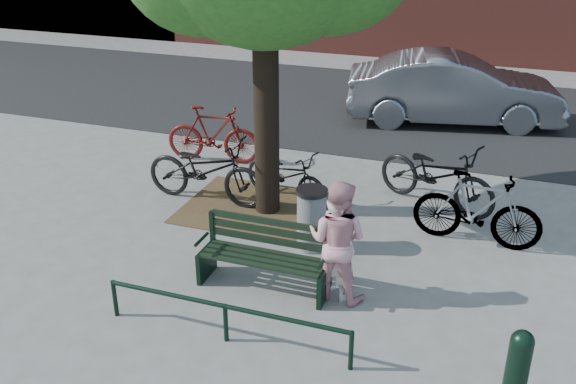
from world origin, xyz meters
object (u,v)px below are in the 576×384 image
at_px(person_left, 337,245).
at_px(bicycle_c, 286,175).
at_px(person_right, 337,241).
at_px(parked_car, 454,89).
at_px(litter_bin, 311,219).
at_px(bollard, 518,365).
at_px(park_bench, 266,254).

height_order(person_left, bicycle_c, person_left).
bearing_deg(person_left, person_right, 118.39).
relative_size(person_left, parked_car, 0.31).
relative_size(litter_bin, bicycle_c, 0.56).
distance_m(person_right, bollard, 2.61).
relative_size(park_bench, bollard, 1.96).
relative_size(park_bench, bicycle_c, 1.01).
xyz_separation_m(person_left, bollard, (2.25, -1.29, -0.27)).
height_order(bollard, parked_car, parked_car).
bearing_deg(park_bench, bicycle_c, 104.12).
xyz_separation_m(person_left, bicycle_c, (-1.62, 2.57, -0.29)).
bearing_deg(parked_car, person_right, 163.75).
distance_m(park_bench, bicycle_c, 2.73).
bearing_deg(person_left, parked_car, -65.82).
height_order(litter_bin, bicycle_c, litter_bin).
height_order(person_right, parked_car, person_right).
distance_m(person_right, parked_car, 7.81).
distance_m(person_left, litter_bin, 1.32).
bearing_deg(bollard, person_right, 150.22).
bearing_deg(litter_bin, bollard, -39.01).
bearing_deg(litter_bin, park_bench, -102.74).
height_order(person_right, bollard, person_right).
bearing_deg(bicycle_c, park_bench, -146.02).
distance_m(person_right, litter_bin, 1.33).
xyz_separation_m(litter_bin, bicycle_c, (-0.93, 1.48, -0.03)).
bearing_deg(parked_car, bollard, 178.42).
bearing_deg(bollard, person_left, 150.22).
distance_m(bollard, litter_bin, 3.78).
relative_size(person_left, bicycle_c, 0.86).
xyz_separation_m(bollard, parked_car, (-1.68, 9.08, 0.31)).
xyz_separation_m(park_bench, bollard, (3.20, -1.22, -0.00)).
bearing_deg(bollard, litter_bin, 140.99).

